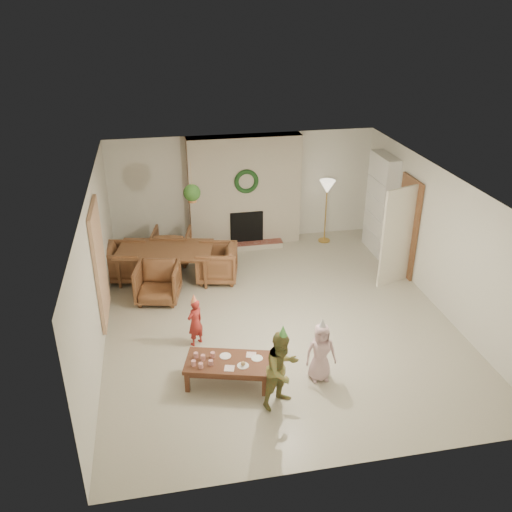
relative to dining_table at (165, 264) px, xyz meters
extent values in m
plane|color=#B7B29E|center=(1.89, -1.81, -0.33)|extent=(7.00, 7.00, 0.00)
plane|color=white|center=(1.89, -1.81, 2.17)|extent=(7.00, 7.00, 0.00)
plane|color=silver|center=(1.89, 1.69, 0.92)|extent=(7.00, 0.00, 7.00)
plane|color=silver|center=(1.89, -5.31, 0.92)|extent=(7.00, 0.00, 7.00)
plane|color=silver|center=(-1.11, -1.81, 0.92)|extent=(0.00, 7.00, 7.00)
plane|color=silver|center=(4.89, -1.81, 0.92)|extent=(0.00, 7.00, 7.00)
cube|color=#602A19|center=(1.89, 1.49, 0.92)|extent=(2.50, 0.40, 2.50)
cube|color=maroon|center=(1.89, 1.14, -0.27)|extent=(1.60, 0.30, 0.12)
cube|color=black|center=(1.89, 1.31, 0.12)|extent=(0.75, 0.12, 0.75)
torus|color=#143617|center=(1.89, 1.26, 1.22)|extent=(0.54, 0.10, 0.54)
cylinder|color=gold|center=(3.72, 1.19, -0.32)|extent=(0.28, 0.28, 0.03)
cylinder|color=gold|center=(3.72, 1.19, 0.36)|extent=(0.03, 0.03, 1.33)
cone|color=beige|center=(3.72, 1.19, 1.00)|extent=(0.36, 0.36, 0.30)
cube|color=white|center=(4.73, 0.49, 0.77)|extent=(0.30, 1.00, 2.20)
cube|color=white|center=(4.71, 0.49, 0.12)|extent=(0.30, 0.92, 0.03)
cube|color=white|center=(4.71, 0.49, 0.52)|extent=(0.30, 0.92, 0.03)
cube|color=white|center=(4.71, 0.49, 0.92)|extent=(0.30, 0.92, 0.03)
cube|color=white|center=(4.71, 0.49, 1.32)|extent=(0.30, 0.92, 0.03)
cube|color=maroon|center=(4.69, 0.34, 0.26)|extent=(0.20, 0.40, 0.24)
cube|color=navy|center=(4.69, 0.54, 0.66)|extent=(0.20, 0.44, 0.24)
cube|color=#C47E2A|center=(4.69, 0.39, 1.05)|extent=(0.20, 0.36, 0.22)
cube|color=brown|center=(4.85, -0.61, 0.69)|extent=(0.05, 0.86, 2.04)
cube|color=beige|center=(4.47, -0.99, 0.67)|extent=(0.77, 0.32, 2.00)
cube|color=beige|center=(-1.07, -1.61, 0.92)|extent=(0.06, 1.20, 2.00)
imported|color=brown|center=(0.00, 0.00, 0.00)|extent=(2.06, 1.42, 0.66)
imported|color=brown|center=(-0.17, -0.81, 0.03)|extent=(0.93, 0.95, 0.73)
imported|color=brown|center=(0.17, 0.81, 0.03)|extent=(0.93, 0.95, 0.73)
imported|color=brown|center=(-0.81, 0.17, 0.03)|extent=(0.95, 0.93, 0.73)
imported|color=brown|center=(1.01, -0.21, 0.03)|extent=(0.95, 0.93, 0.73)
cylinder|color=tan|center=(0.59, -0.31, 1.82)|extent=(0.01, 0.01, 0.70)
cylinder|color=#985931|center=(0.59, -0.31, 1.47)|extent=(0.16, 0.16, 0.12)
sphere|color=#1F4316|center=(0.59, -0.31, 1.59)|extent=(0.32, 0.32, 0.32)
cube|color=#572F1D|center=(0.77, -3.45, 0.02)|extent=(1.36, 0.93, 0.06)
cube|color=#572F1D|center=(0.77, -3.45, -0.04)|extent=(1.24, 0.81, 0.08)
cube|color=#572F1D|center=(0.16, -3.54, -0.17)|extent=(0.08, 0.08, 0.32)
cube|color=#572F1D|center=(1.25, -3.84, -0.17)|extent=(0.08, 0.08, 0.32)
cube|color=#572F1D|center=(0.29, -3.06, -0.17)|extent=(0.08, 0.08, 0.32)
cube|color=#572F1D|center=(1.38, -3.35, -0.17)|extent=(0.08, 0.08, 0.32)
cylinder|color=silver|center=(0.27, -3.46, 0.09)|extent=(0.08, 0.08, 0.09)
cylinder|color=silver|center=(0.32, -3.28, 0.09)|extent=(0.08, 0.08, 0.09)
cylinder|color=silver|center=(0.37, -3.54, 0.09)|extent=(0.08, 0.08, 0.09)
cylinder|color=silver|center=(0.42, -3.35, 0.09)|extent=(0.08, 0.08, 0.09)
cylinder|color=silver|center=(0.52, -3.50, 0.09)|extent=(0.08, 0.08, 0.09)
cylinder|color=silver|center=(0.57, -3.31, 0.09)|extent=(0.08, 0.08, 0.09)
cylinder|color=white|center=(0.75, -3.32, 0.05)|extent=(0.21, 0.21, 0.01)
cylinder|color=white|center=(0.98, -3.60, 0.05)|extent=(0.21, 0.21, 0.01)
cylinder|color=white|center=(1.21, -3.47, 0.05)|extent=(0.21, 0.21, 0.01)
sphere|color=tan|center=(0.98, -3.60, 0.09)|extent=(0.08, 0.08, 0.07)
cube|color=beige|center=(0.77, -3.63, 0.05)|extent=(0.18, 0.18, 0.01)
cube|color=beige|center=(1.14, -3.37, 0.05)|extent=(0.18, 0.18, 0.01)
imported|color=#A22722|center=(0.39, -2.38, 0.09)|extent=(0.36, 0.34, 0.84)
cone|color=#FFCF54|center=(0.39, -2.38, 0.54)|extent=(0.14, 0.14, 0.16)
imported|color=#995F29|center=(1.45, -4.05, 0.26)|extent=(0.72, 0.67, 1.18)
cone|color=#58BC50|center=(1.45, -4.05, 0.89)|extent=(0.16, 0.16, 0.19)
imported|color=beige|center=(2.14, -3.62, 0.14)|extent=(0.47, 0.32, 0.94)
cone|color=silver|center=(2.14, -3.62, 0.65)|extent=(0.15, 0.15, 0.17)
camera|label=1|loc=(-0.04, -9.87, 4.94)|focal=37.90mm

